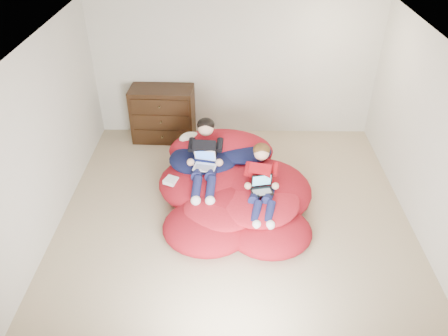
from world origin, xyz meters
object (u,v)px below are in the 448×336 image
(laptop_white, at_px, (205,162))
(younger_boy, at_px, (262,179))
(older_boy, at_px, (205,154))
(beanbag_pile, at_px, (232,190))
(laptop_black, at_px, (262,186))
(dresser, at_px, (163,114))

(laptop_white, bearing_deg, younger_boy, -25.92)
(older_boy, height_order, laptop_white, older_boy)
(older_boy, xyz_separation_m, laptop_white, (0.00, -0.12, -0.05))
(younger_boy, bearing_deg, laptop_white, 154.08)
(beanbag_pile, xyz_separation_m, laptop_black, (0.41, -0.34, 0.32))
(dresser, bearing_deg, younger_boy, -52.17)
(older_boy, bearing_deg, laptop_white, -90.00)
(laptop_white, bearing_deg, dresser, 115.99)
(beanbag_pile, distance_m, older_boy, 0.66)
(dresser, relative_size, younger_boy, 1.02)
(older_boy, height_order, younger_boy, older_boy)
(beanbag_pile, bearing_deg, laptop_white, 159.96)
(beanbag_pile, xyz_separation_m, older_boy, (-0.40, 0.26, 0.44))
(dresser, height_order, beanbag_pile, dresser)
(dresser, height_order, laptop_black, dresser)
(older_boy, xyz_separation_m, laptop_black, (0.81, -0.60, -0.13))
(dresser, height_order, younger_boy, younger_boy)
(dresser, distance_m, laptop_white, 1.94)
(older_boy, bearing_deg, dresser, 117.59)
(laptop_white, distance_m, laptop_black, 0.95)
(older_boy, relative_size, laptop_white, 3.58)
(beanbag_pile, distance_m, laptop_white, 0.58)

